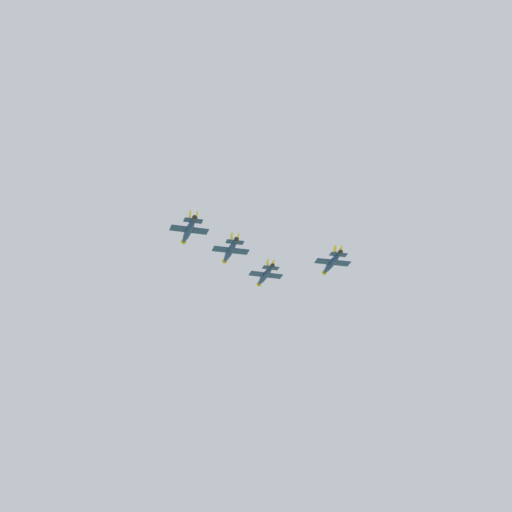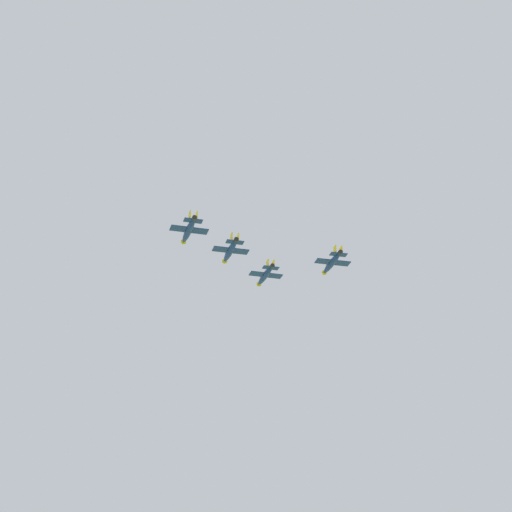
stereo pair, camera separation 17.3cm
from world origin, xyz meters
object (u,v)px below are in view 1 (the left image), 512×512
Objects in this scene: jet_lead at (265,275)px; jet_left_wingman at (230,251)px; jet_left_outer at (189,230)px; jet_right_wingman at (332,263)px.

jet_left_wingman is at bearing 138.53° from jet_lead.
jet_lead is at bearing -39.95° from jet_left_wingman.
jet_lead is 49.17m from jet_left_outer.
jet_left_wingman is 24.77m from jet_left_outer.
jet_left_outer is at bearing 138.53° from jet_lead.
jet_lead is 24.46m from jet_left_wingman.
jet_left_wingman reaches higher than jet_right_wingman.
jet_lead reaches higher than jet_left_wingman.
jet_lead is 0.98× the size of jet_left_wingman.
jet_right_wingman is 1.03× the size of jet_left_outer.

